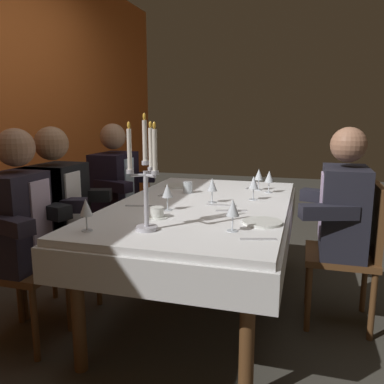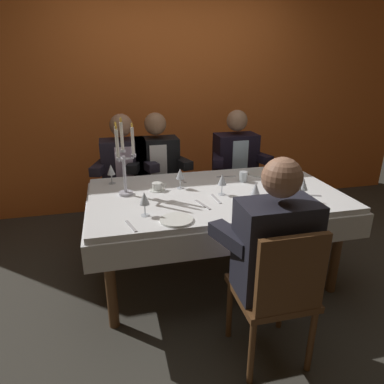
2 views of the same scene
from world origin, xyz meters
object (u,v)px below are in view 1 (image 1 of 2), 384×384
Objects in this scene: coffee_cup_0 at (157,213)px; seated_diner_1 at (55,206)px; candelabra at (146,179)px; wine_glass_3 at (269,177)px; wine_glass_6 at (167,192)px; dinner_plate_0 at (262,222)px; wine_glass_0 at (254,183)px; wine_glass_1 at (233,209)px; seated_diner_2 at (345,210)px; wine_glass_5 at (212,185)px; wine_glass_4 at (259,175)px; seated_diner_0 at (21,219)px; dining_table at (202,221)px; dinner_plate_1 at (178,186)px; wine_glass_2 at (86,208)px; seated_diner_3 at (114,185)px; water_tumbler_0 at (188,187)px.

seated_diner_1 is (0.10, 0.74, -0.03)m from coffee_cup_0.
wine_glass_3 is (1.15, -0.50, -0.14)m from candelabra.
wine_glass_6 is at bearing 5.62° from candelabra.
dinner_plate_0 is 1.30× the size of wine_glass_0.
seated_diner_2 is (0.65, -0.58, -0.12)m from wine_glass_1.
wine_glass_5 is at bearing -37.42° from wine_glass_6.
wine_glass_5 is 0.35m from wine_glass_6.
wine_glass_0 is 0.37m from wine_glass_4.
wine_glass_6 is 0.85m from seated_diner_0.
candelabra is 1.31m from wine_glass_4.
wine_glass_0 is 1.31m from seated_diner_1.
seated_diner_1 is 1.00× the size of seated_diner_2.
dining_table is at bearing -18.98° from coffee_cup_0.
seated_diner_2 is at bearing -129.34° from wine_glass_3.
candelabra is 1.24m from dinner_plate_1.
wine_glass_3 reaches higher than coffee_cup_0.
wine_glass_5 is at bearing -13.54° from candelabra.
coffee_cup_0 is at bearing 93.79° from dinner_plate_0.
wine_glass_6 is 0.75m from seated_diner_1.
wine_glass_3 is 1.71m from seated_diner_0.
seated_diner_3 is (1.26, 0.49, -0.12)m from wine_glass_2.
dinner_plate_0 is 0.97m from wine_glass_4.
dining_table is 3.35× the size of candelabra.
seated_diner_1 is at bearing 127.04° from wine_glass_4.
wine_glass_4 is (0.04, -0.64, 0.11)m from dinner_plate_1.
dining_table is 0.37m from wine_glass_6.
dinner_plate_0 is 0.61m from wine_glass_0.
wine_glass_1 is (0.10, -0.42, -0.14)m from candelabra.
coffee_cup_0 is at bearing -73.50° from seated_diner_0.
wine_glass_4 is at bearing 49.78° from seated_diner_2.
wine_glass_3 is 1.92× the size of water_tumbler_0.
wine_glass_0 is 0.13× the size of seated_diner_3.
wine_glass_0 is 0.78m from coffee_cup_0.
seated_diner_0 is (-0.68, 0.95, -0.12)m from wine_glass_5.
wine_glass_0 is at bearing -57.24° from wine_glass_5.
seated_diner_2 reaches higher than water_tumbler_0.
wine_glass_4 is (0.09, 0.09, -0.00)m from wine_glass_3.
wine_glass_0 is at bearing -66.37° from seated_diner_1.
candelabra is 0.97m from wine_glass_0.
seated_diner_0 is at bearing 143.75° from water_tumbler_0.
seated_diner_3 is at bearing 61.06° from dining_table.
wine_glass_0 is 0.64m from wine_glass_6.
seated_diner_2 reaches higher than wine_glass_3.
seated_diner_1 is at bearing 122.47° from wine_glass_3.
dinner_plate_1 is at bearing 40.18° from dinner_plate_0.
wine_glass_2 is 0.52m from seated_diner_0.
candelabra is at bearing 117.34° from dinner_plate_0.
wine_glass_4 is at bearing -24.26° from coffee_cup_0.
water_tumbler_0 is at bearing 77.59° from wine_glass_0.
wine_glass_1 is at bearing -151.77° from dining_table.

